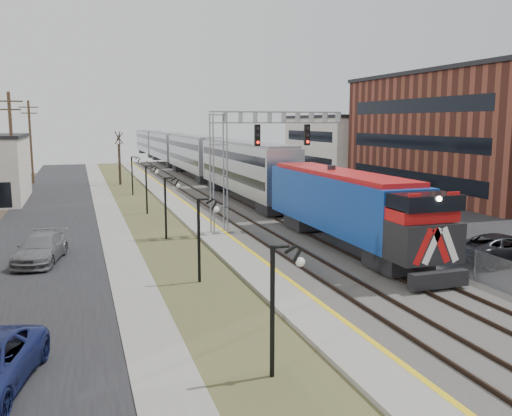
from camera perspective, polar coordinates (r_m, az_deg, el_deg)
name	(u,v)px	position (r m, az deg, el deg)	size (l,w,h in m)	color
street_west	(47,226)	(41.79, -21.14, -1.82)	(7.00, 120.00, 0.04)	black
sidewalk	(111,223)	(41.77, -14.97, -1.49)	(2.00, 120.00, 0.08)	gray
grass_median	(152,220)	(42.03, -10.89, -1.29)	(4.00, 120.00, 0.06)	#4C4F2A
platform	(191,217)	(42.48, -6.88, -0.96)	(2.00, 120.00, 0.24)	gray
ballast_bed	(252,214)	(43.71, -0.44, -0.64)	(8.00, 120.00, 0.20)	#595651
parking_lot	(382,208)	(48.69, 13.14, 0.03)	(16.00, 120.00, 0.04)	black
platform_edge	(202,215)	(42.64, -5.72, -0.73)	(0.24, 120.00, 0.01)	gold
track_near	(228,213)	(43.13, -2.97, -0.55)	(1.58, 120.00, 0.15)	#2D2119
track_far	(269,211)	(44.16, 1.42, -0.31)	(1.58, 120.00, 0.15)	#2D2119
train	(188,155)	(76.53, -7.15, 5.60)	(3.00, 108.65, 5.33)	navy
signal_gantry	(244,151)	(35.62, -1.28, 6.04)	(9.00, 1.07, 8.15)	gray
lampposts	(198,240)	(25.46, -6.17, -3.38)	(0.14, 62.14, 4.00)	black
fence	(300,203)	(45.04, 4.66, 0.52)	(0.04, 120.00, 1.60)	gray
bare_trees	(31,184)	(45.36, -22.56, 2.34)	(12.30, 42.30, 5.95)	#382D23
car_lot_c	(503,249)	(31.65, 24.60, -3.97)	(2.57, 5.57, 1.55)	black
car_lot_d	(419,223)	(37.85, 16.82, -1.56)	(2.07, 5.09, 1.48)	navy
car_lot_e	(318,200)	(47.87, 6.55, 0.86)	(1.62, 4.03, 1.37)	gray
car_street_b	(41,249)	(31.17, -21.73, -4.06)	(2.06, 5.07, 1.47)	slate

